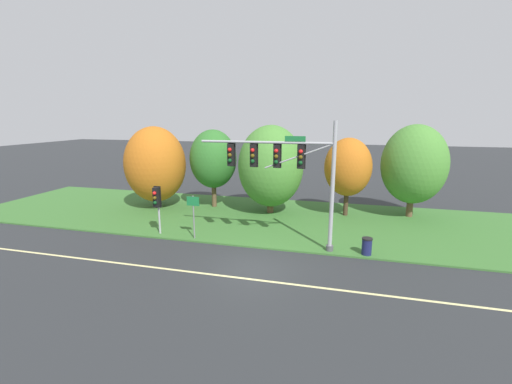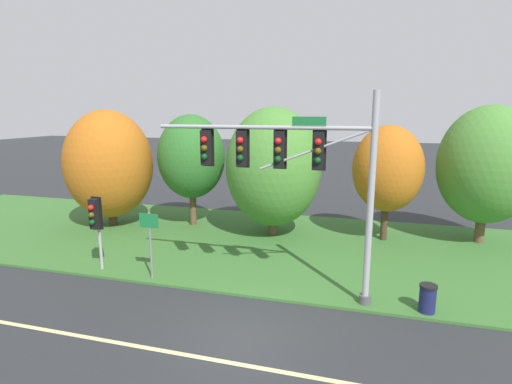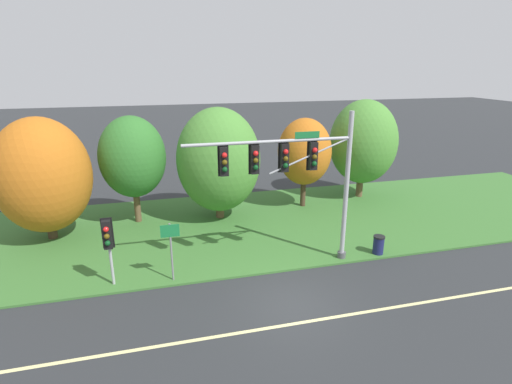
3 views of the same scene
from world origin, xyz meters
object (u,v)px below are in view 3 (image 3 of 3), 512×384
object	(u,v)px
traffic_signal_mast	(296,169)
tree_behind_signpost	(219,160)
tree_mid_verge	(305,152)
route_sign_post	(171,243)
tree_left_of_mast	(133,157)
tree_nearest_road	(43,176)
tree_tall_centre	(363,142)
pedestrian_signal_near_kerb	(108,238)
trash_bin	(378,245)

from	to	relation	value
traffic_signal_mast	tree_behind_signpost	size ratio (longest dim) A/B	1.14
tree_behind_signpost	tree_mid_verge	world-z (taller)	tree_behind_signpost
route_sign_post	tree_left_of_mast	distance (m)	7.86
tree_nearest_road	tree_tall_centre	xyz separation A→B (m)	(19.43, 2.27, 0.38)
pedestrian_signal_near_kerb	tree_behind_signpost	size ratio (longest dim) A/B	0.46
tree_left_of_mast	tree_tall_centre	world-z (taller)	tree_tall_centre
tree_left_of_mast	tree_mid_verge	world-z (taller)	tree_left_of_mast
traffic_signal_mast	tree_nearest_road	size ratio (longest dim) A/B	1.17
route_sign_post	tree_nearest_road	bearing A→B (deg)	134.79
tree_behind_signpost	tree_tall_centre	xyz separation A→B (m)	(10.18, 1.51, 0.29)
route_sign_post	tree_mid_verge	distance (m)	11.72
tree_behind_signpost	trash_bin	distance (m)	10.07
route_sign_post	tree_left_of_mast	world-z (taller)	tree_left_of_mast
tree_mid_verge	route_sign_post	bearing A→B (deg)	-139.74
pedestrian_signal_near_kerb	tree_tall_centre	distance (m)	17.96
tree_behind_signpost	trash_bin	xyz separation A→B (m)	(6.75, -6.79, -3.10)
tree_nearest_road	trash_bin	bearing A→B (deg)	-20.66
route_sign_post	tree_mid_verge	bearing A→B (deg)	40.26
tree_nearest_road	tree_left_of_mast	bearing A→B (deg)	16.57
tree_nearest_road	tree_behind_signpost	distance (m)	9.28
tree_mid_verge	traffic_signal_mast	bearing A→B (deg)	-114.04
route_sign_post	tree_tall_centre	bearing A→B (deg)	31.92
tree_left_of_mast	route_sign_post	bearing A→B (deg)	-77.73
traffic_signal_mast	tree_nearest_road	world-z (taller)	traffic_signal_mast
tree_tall_centre	trash_bin	xyz separation A→B (m)	(-3.43, -8.31, -3.39)
pedestrian_signal_near_kerb	tree_tall_centre	bearing A→B (deg)	27.38
traffic_signal_mast	tree_behind_signpost	xyz separation A→B (m)	(-2.31, 6.74, -1.03)
pedestrian_signal_near_kerb	route_sign_post	bearing A→B (deg)	-2.78
tree_behind_signpost	trash_bin	bearing A→B (deg)	-45.18
tree_mid_verge	tree_tall_centre	xyz separation A→B (m)	(4.57, 0.87, 0.25)
pedestrian_signal_near_kerb	tree_tall_centre	size ratio (longest dim) A/B	0.46
tree_nearest_road	trash_bin	distance (m)	17.37
tree_left_of_mast	tree_behind_signpost	size ratio (longest dim) A/B	0.94
pedestrian_signal_near_kerb	route_sign_post	xyz separation A→B (m)	(2.48, -0.12, -0.45)
traffic_signal_mast	tree_nearest_road	xyz separation A→B (m)	(-11.56, 5.98, -1.12)
traffic_signal_mast	tree_left_of_mast	bearing A→B (deg)	134.37
traffic_signal_mast	tree_left_of_mast	distance (m)	10.24
route_sign_post	tree_tall_centre	distance (m)	15.93
traffic_signal_mast	route_sign_post	xyz separation A→B (m)	(-5.53, -0.09, -2.84)
tree_nearest_road	traffic_signal_mast	bearing A→B (deg)	-27.36
tree_mid_verge	tree_left_of_mast	bearing A→B (deg)	-179.51
tree_nearest_road	tree_tall_centre	world-z (taller)	tree_tall_centre
route_sign_post	tree_tall_centre	size ratio (longest dim) A/B	0.39
tree_left_of_mast	trash_bin	world-z (taller)	tree_left_of_mast
tree_behind_signpost	tree_tall_centre	bearing A→B (deg)	8.45
tree_left_of_mast	pedestrian_signal_near_kerb	bearing A→B (deg)	-96.88
tree_left_of_mast	trash_bin	distance (m)	14.14
tree_tall_centre	route_sign_post	bearing A→B (deg)	-148.08
tree_behind_signpost	tree_mid_verge	size ratio (longest dim) A/B	1.15
pedestrian_signal_near_kerb	trash_bin	distance (m)	12.58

